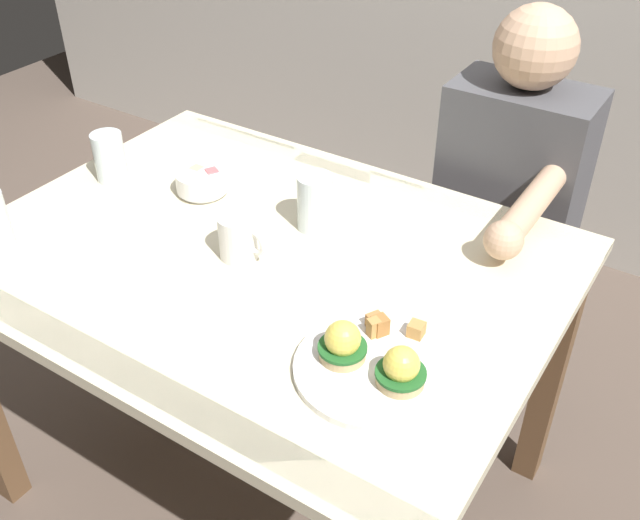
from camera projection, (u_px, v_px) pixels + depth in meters
The scene contains 9 objects.
ground_plane at pixel (274, 479), 1.92m from camera, with size 6.00×6.00×0.00m, color brown.
dining_table at pixel (263, 293), 1.55m from camera, with size 1.20×0.90×0.74m.
eggs_benedict_plate at pixel (373, 362), 1.20m from camera, with size 0.27×0.27×0.09m.
fruit_bowl at pixel (202, 182), 1.67m from camera, with size 0.12×0.12×0.06m.
coffee_mug at pixel (239, 236), 1.45m from camera, with size 0.11×0.08×0.09m.
fork at pixel (65, 259), 1.47m from camera, with size 0.14×0.09×0.00m.
water_glass_near at pixel (110, 159), 1.71m from camera, with size 0.07×0.07×0.12m.
water_glass_extra at pixel (315, 205), 1.54m from camera, with size 0.08×0.08×0.13m.
diner_person at pixel (505, 205), 1.81m from camera, with size 0.34×0.54×1.14m.
Camera 1 is at (0.76, -0.95, 1.60)m, focal length 40.55 mm.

